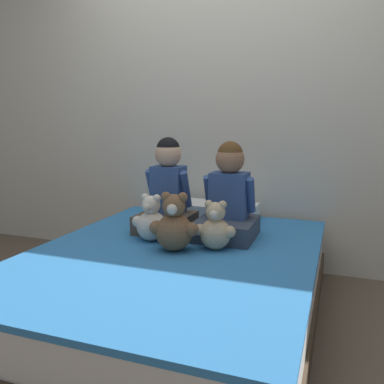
{
  "coord_description": "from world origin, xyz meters",
  "views": [
    {
      "loc": [
        0.84,
        -1.98,
        1.12
      ],
      "look_at": [
        0.0,
        0.3,
        0.69
      ],
      "focal_mm": 38.0,
      "sensor_mm": 36.0,
      "label": 1
    }
  ],
  "objects_px": {
    "bed": "(174,286)",
    "teddy_bear_held_by_right_child": "(215,229)",
    "teddy_bear_held_by_left_child": "(151,221)",
    "child_on_left": "(167,193)",
    "teddy_bear_between_children": "(175,226)",
    "pillow_at_headboard": "(216,211)",
    "child_on_right": "(228,200)"
  },
  "relations": [
    {
      "from": "child_on_right",
      "to": "pillow_at_headboard",
      "type": "bearing_deg",
      "value": 115.12
    },
    {
      "from": "bed",
      "to": "teddy_bear_between_children",
      "type": "relative_size",
      "value": 5.95
    },
    {
      "from": "child_on_right",
      "to": "teddy_bear_between_children",
      "type": "xyz_separation_m",
      "value": [
        -0.2,
        -0.37,
        -0.09
      ]
    },
    {
      "from": "child_on_left",
      "to": "pillow_at_headboard",
      "type": "xyz_separation_m",
      "value": [
        0.2,
        0.43,
        -0.19
      ]
    },
    {
      "from": "child_on_right",
      "to": "teddy_bear_between_children",
      "type": "relative_size",
      "value": 1.78
    },
    {
      "from": "bed",
      "to": "teddy_bear_between_children",
      "type": "xyz_separation_m",
      "value": [
        0.0,
        0.01,
        0.34
      ]
    },
    {
      "from": "child_on_right",
      "to": "teddy_bear_between_children",
      "type": "bearing_deg",
      "value": -119.45
    },
    {
      "from": "teddy_bear_held_by_right_child",
      "to": "teddy_bear_between_children",
      "type": "bearing_deg",
      "value": -159.61
    },
    {
      "from": "bed",
      "to": "teddy_bear_held_by_right_child",
      "type": "distance_m",
      "value": 0.4
    },
    {
      "from": "child_on_left",
      "to": "pillow_at_headboard",
      "type": "height_order",
      "value": "child_on_left"
    },
    {
      "from": "teddy_bear_held_by_left_child",
      "to": "teddy_bear_between_children",
      "type": "bearing_deg",
      "value": -27.45
    },
    {
      "from": "teddy_bear_held_by_left_child",
      "to": "teddy_bear_held_by_right_child",
      "type": "relative_size",
      "value": 1.02
    },
    {
      "from": "bed",
      "to": "teddy_bear_held_by_right_child",
      "type": "xyz_separation_m",
      "value": [
        0.21,
        0.11,
        0.32
      ]
    },
    {
      "from": "bed",
      "to": "teddy_bear_held_by_right_child",
      "type": "bearing_deg",
      "value": 27.93
    },
    {
      "from": "child_on_right",
      "to": "child_on_left",
      "type": "bearing_deg",
      "value": 179.65
    },
    {
      "from": "child_on_left",
      "to": "teddy_bear_held_by_right_child",
      "type": "bearing_deg",
      "value": -32.15
    },
    {
      "from": "teddy_bear_held_by_right_child",
      "to": "pillow_at_headboard",
      "type": "xyz_separation_m",
      "value": [
        -0.21,
        0.69,
        -0.06
      ]
    },
    {
      "from": "teddy_bear_held_by_right_child",
      "to": "child_on_left",
      "type": "bearing_deg",
      "value": 140.74
    },
    {
      "from": "child_on_left",
      "to": "teddy_bear_held_by_left_child",
      "type": "relative_size",
      "value": 2.14
    },
    {
      "from": "teddy_bear_held_by_right_child",
      "to": "teddy_bear_between_children",
      "type": "distance_m",
      "value": 0.23
    },
    {
      "from": "bed",
      "to": "child_on_left",
      "type": "bearing_deg",
      "value": 117.83
    },
    {
      "from": "child_on_right",
      "to": "teddy_bear_held_by_right_child",
      "type": "height_order",
      "value": "child_on_right"
    },
    {
      "from": "child_on_right",
      "to": "teddy_bear_between_children",
      "type": "height_order",
      "value": "child_on_right"
    },
    {
      "from": "teddy_bear_between_children",
      "to": "child_on_right",
      "type": "bearing_deg",
      "value": 52.77
    },
    {
      "from": "child_on_right",
      "to": "pillow_at_headboard",
      "type": "xyz_separation_m",
      "value": [
        -0.21,
        0.42,
        -0.18
      ]
    },
    {
      "from": "teddy_bear_between_children",
      "to": "child_on_left",
      "type": "bearing_deg",
      "value": 110.24
    },
    {
      "from": "teddy_bear_held_by_left_child",
      "to": "teddy_bear_held_by_right_child",
      "type": "height_order",
      "value": "teddy_bear_held_by_left_child"
    },
    {
      "from": "pillow_at_headboard",
      "to": "bed",
      "type": "bearing_deg",
      "value": -90.0
    },
    {
      "from": "teddy_bear_held_by_left_child",
      "to": "child_on_right",
      "type": "bearing_deg",
      "value": 35.52
    },
    {
      "from": "teddy_bear_between_children",
      "to": "teddy_bear_held_by_left_child",
      "type": "bearing_deg",
      "value": 139.44
    },
    {
      "from": "child_on_left",
      "to": "teddy_bear_between_children",
      "type": "distance_m",
      "value": 0.43
    },
    {
      "from": "teddy_bear_held_by_right_child",
      "to": "child_on_right",
      "type": "bearing_deg",
      "value": 84.27
    }
  ]
}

